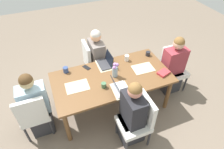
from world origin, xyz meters
name	(u,v)px	position (x,y,z in m)	size (l,w,h in m)	color
ground_plane	(112,105)	(0.00, 0.00, 0.00)	(10.00, 10.00, 0.00)	#756656
dining_table	(112,80)	(0.00, 0.00, 0.65)	(1.96, 0.99, 0.72)	brown
chair_near_left_near	(138,119)	(0.11, -0.78, 0.50)	(0.44, 0.44, 0.90)	silver
person_near_left_near	(132,116)	(0.03, -0.72, 0.53)	(0.36, 0.40, 1.19)	#2D2D33
chair_far_left_mid	(93,60)	(-0.09, 0.82, 0.50)	(0.44, 0.44, 0.90)	silver
person_far_left_mid	(97,60)	(-0.01, 0.76, 0.53)	(0.36, 0.40, 1.19)	#2D2D33
chair_head_right_left_far	(172,66)	(1.30, 0.07, 0.50)	(0.44, 0.44, 0.90)	silver
person_head_right_left_far	(172,68)	(1.24, 0.00, 0.53)	(0.40, 0.36, 1.19)	#2D2D33
chair_head_left_right_near	(34,113)	(-1.32, -0.09, 0.50)	(0.44, 0.44, 0.90)	silver
person_head_left_right_near	(37,107)	(-1.26, -0.02, 0.53)	(0.40, 0.36, 1.19)	#2D2D33
flower_vase	(115,70)	(0.05, 0.00, 0.85)	(0.11, 0.10, 0.28)	#8EA8B7
placemat_near_left_near	(121,90)	(0.02, -0.34, 0.72)	(0.36, 0.26, 0.00)	beige
placemat_far_left_mid	(105,65)	(-0.01, 0.34, 0.72)	(0.36, 0.26, 0.00)	beige
placemat_head_right_left_far	(143,68)	(0.59, 0.00, 0.72)	(0.36, 0.26, 0.00)	beige
placemat_head_left_right_near	(77,86)	(-0.59, -0.01, 0.72)	(0.36, 0.26, 0.00)	beige
laptop_near_left_near	(119,88)	(-0.01, -0.33, 0.76)	(0.22, 0.32, 0.21)	silver
laptop_far_left_mid	(106,62)	(0.02, 0.35, 0.77)	(0.22, 0.32, 0.21)	#38383D
coffee_mug_near_left	(127,58)	(0.41, 0.31, 0.78)	(0.08, 0.08, 0.11)	white
coffee_mug_near_right	(148,54)	(0.85, 0.30, 0.76)	(0.08, 0.08, 0.08)	#232328
coffee_mug_centre_left	(104,85)	(-0.21, -0.18, 0.76)	(0.08, 0.08, 0.09)	#47704C
coffee_mug_centre_right	(66,70)	(-0.68, 0.40, 0.77)	(0.09, 0.09, 0.10)	#33477A
book_red_cover	(164,73)	(0.84, -0.25, 0.74)	(0.20, 0.14, 0.04)	#B73338
phone_black	(87,67)	(-0.33, 0.39, 0.72)	(0.15, 0.07, 0.01)	black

